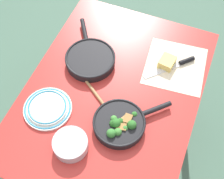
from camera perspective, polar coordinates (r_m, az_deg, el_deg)
ground_plane at (r=2.22m, az=0.00°, el=-10.57°), size 14.00×14.00×0.00m
dining_table_red at (r=1.62m, az=0.00°, el=-2.05°), size 1.14×0.84×0.75m
skillet_broccoli at (r=1.43m, az=1.52°, el=-6.21°), size 0.32×0.32×0.07m
skillet_eggs at (r=1.63m, az=-4.01°, el=5.59°), size 0.38×0.30×0.05m
wooden_spoon at (r=1.56m, az=-4.06°, el=0.64°), size 0.26×0.35×0.02m
parchment_sheet at (r=1.67m, az=11.46°, el=4.26°), size 0.34×0.33×0.00m
grater_knife at (r=1.66m, az=11.69°, el=4.45°), size 0.23×0.23×0.02m
cheese_block at (r=1.64m, az=10.03°, el=4.93°), size 0.09×0.08×0.04m
dinner_plate_stack at (r=1.52m, az=-11.70°, el=-3.32°), size 0.23×0.23×0.03m
prep_bowl_steel at (r=1.40m, az=-7.59°, el=-9.91°), size 0.16×0.16×0.06m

